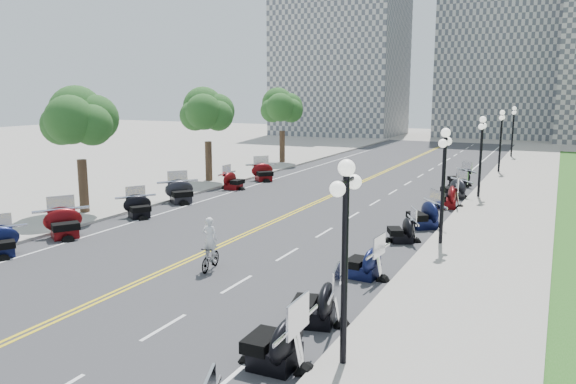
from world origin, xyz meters
The scene contains 50 objects.
ground centered at (0.00, 0.00, 0.00)m, with size 160.00×160.00×0.00m, color gray.
road centered at (0.00, 10.00, 0.00)m, with size 16.00×90.00×0.01m, color #333335.
centerline_yellow_a centered at (-0.12, 10.00, 0.01)m, with size 0.12×90.00×0.00m, color yellow.
centerline_yellow_b centered at (0.12, 10.00, 0.01)m, with size 0.12×90.00×0.00m, color yellow.
edge_line_north centered at (6.40, 10.00, 0.01)m, with size 0.12×90.00×0.00m, color white.
edge_line_south centered at (-6.40, 10.00, 0.01)m, with size 0.12×90.00×0.00m, color white.
lane_dash_4 centered at (3.20, -8.00, 0.01)m, with size 0.12×2.00×0.00m, color white.
lane_dash_5 centered at (3.20, -4.00, 0.01)m, with size 0.12×2.00×0.00m, color white.
lane_dash_6 centered at (3.20, 0.00, 0.01)m, with size 0.12×2.00×0.00m, color white.
lane_dash_7 centered at (3.20, 4.00, 0.01)m, with size 0.12×2.00×0.00m, color white.
lane_dash_8 centered at (3.20, 8.00, 0.01)m, with size 0.12×2.00×0.00m, color white.
lane_dash_9 centered at (3.20, 12.00, 0.01)m, with size 0.12×2.00×0.00m, color white.
lane_dash_10 centered at (3.20, 16.00, 0.01)m, with size 0.12×2.00×0.00m, color white.
lane_dash_11 centered at (3.20, 20.00, 0.01)m, with size 0.12×2.00×0.00m, color white.
lane_dash_12 centered at (3.20, 24.00, 0.01)m, with size 0.12×2.00×0.00m, color white.
lane_dash_13 centered at (3.20, 28.00, 0.01)m, with size 0.12×2.00×0.00m, color white.
lane_dash_14 centered at (3.20, 32.00, 0.01)m, with size 0.12×2.00×0.00m, color white.
lane_dash_15 centered at (3.20, 36.00, 0.01)m, with size 0.12×2.00×0.00m, color white.
lane_dash_16 centered at (3.20, 40.00, 0.01)m, with size 0.12×2.00×0.00m, color white.
lane_dash_17 centered at (3.20, 44.00, 0.01)m, with size 0.12×2.00×0.00m, color white.
lane_dash_18 centered at (3.20, 48.00, 0.01)m, with size 0.12×2.00×0.00m, color white.
lane_dash_19 centered at (3.20, 52.00, 0.01)m, with size 0.12×2.00×0.00m, color white.
sidewalk_north centered at (10.50, 10.00, 0.07)m, with size 5.00×90.00×0.15m, color #9E9991.
sidewalk_south centered at (-10.50, 10.00, 0.07)m, with size 5.00×90.00×0.15m, color #9E9991.
distant_block_a centered at (-18.00, 62.00, 13.00)m, with size 18.00×14.00×26.00m, color gray.
distant_block_b centered at (4.00, 68.00, 15.00)m, with size 16.00×12.00×30.00m, color gray.
street_lamp_1 centered at (8.60, -8.00, 2.60)m, with size 0.50×1.20×4.90m, color black, non-canonical shape.
street_lamp_2 centered at (8.60, 4.00, 2.60)m, with size 0.50×1.20×4.90m, color black, non-canonical shape.
street_lamp_3 centered at (8.60, 16.00, 2.60)m, with size 0.50×1.20×4.90m, color black, non-canonical shape.
street_lamp_4 centered at (8.60, 28.00, 2.60)m, with size 0.50×1.20×4.90m, color black, non-canonical shape.
street_lamp_5 centered at (8.60, 40.00, 2.60)m, with size 0.50×1.20×4.90m, color black, non-canonical shape.
tree_2 centered at (-10.00, 2.00, 4.75)m, with size 4.80×4.80×9.20m, color #235619, non-canonical shape.
tree_3 centered at (-10.00, 14.00, 4.75)m, with size 4.80×4.80×9.20m, color #235619, non-canonical shape.
tree_4 centered at (-10.00, 26.00, 4.75)m, with size 4.80×4.80×9.20m, color #235619, non-canonical shape.
motorcycle_n_3 centered at (7.09, -8.66, 0.75)m, with size 2.13×2.13×1.49m, color black, non-canonical shape.
motorcycle_n_4 centered at (6.98, -5.90, 0.71)m, with size 2.04×2.04×1.43m, color black, non-canonical shape.
motorcycle_n_5 centered at (6.95, -1.37, 0.66)m, with size 1.89×1.89×1.32m, color black, non-canonical shape.
motorcycle_n_6 centered at (6.91, 3.95, 0.62)m, with size 1.79×1.79×1.25m, color black, non-canonical shape.
motorcycle_n_7 centered at (7.20, 6.97, 0.75)m, with size 2.15×2.15×1.50m, color black, non-canonical shape.
motorcycle_n_8 centered at (7.29, 12.33, 0.74)m, with size 2.13×2.13×1.49m, color #590A0C, non-canonical shape.
motorcycle_n_9 centered at (7.19, 15.41, 0.70)m, with size 2.00×2.00×1.40m, color black, non-canonical shape.
motorcycle_n_10 centered at (6.77, 20.12, 0.70)m, with size 2.00×2.00×1.40m, color black, non-canonical shape.
motorcycle_s_4 centered at (-7.15, -5.29, 0.67)m, with size 1.92×1.92×1.34m, color black, non-canonical shape.
motorcycle_s_5 centered at (-7.10, -2.05, 0.75)m, with size 2.15×2.15×1.51m, color #590A0C, non-canonical shape.
motorcycle_s_6 centered at (-6.83, 2.68, 0.66)m, with size 1.88×1.88×1.32m, color black, non-canonical shape.
motorcycle_s_7 centered at (-7.23, 6.86, 0.76)m, with size 2.17×2.17×1.52m, color black, non-canonical shape.
motorcycle_s_8 centered at (-6.85, 12.26, 0.67)m, with size 1.92×1.92×1.34m, color #590A0C, non-canonical shape.
motorcycle_s_9 centered at (-6.74, 16.35, 0.73)m, with size 2.10×2.10×1.47m, color #590A0C, non-canonical shape.
bicycle centered at (1.50, -3.06, 0.47)m, with size 0.44×1.58×0.95m, color #A51414.
cyclist_rider centered at (1.50, -3.06, 1.79)m, with size 0.61×0.40×1.68m, color white.
Camera 1 is at (12.92, -19.93, 6.63)m, focal length 35.00 mm.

